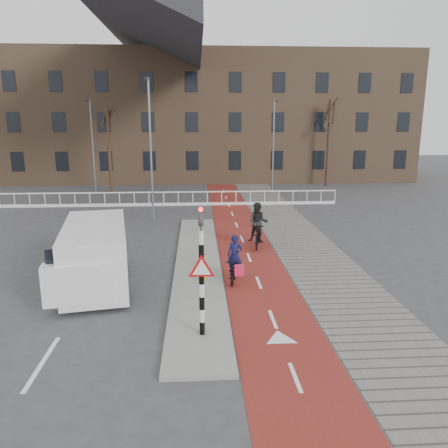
{
  "coord_description": "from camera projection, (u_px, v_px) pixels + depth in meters",
  "views": [
    {
      "loc": [
        -0.68,
        -12.78,
        5.73
      ],
      "look_at": [
        0.42,
        5.0,
        1.5
      ],
      "focal_mm": 35.0,
      "sensor_mm": 36.0,
      "label": 1
    }
  ],
  "objects": [
    {
      "name": "streetlight_right",
      "position": [
        273.0,
        148.0,
        34.47
      ],
      "size": [
        0.12,
        0.12,
        7.3
      ],
      "primitive_type": "cylinder",
      "color": "slate",
      "rests_on": "ground"
    },
    {
      "name": "streetlight_left",
      "position": [
        93.0,
        146.0,
        35.32
      ],
      "size": [
        0.12,
        0.12,
        7.37
      ],
      "primitive_type": "cylinder",
      "color": "slate",
      "rests_on": "ground"
    },
    {
      "name": "tree_mid",
      "position": [
        109.0,
        151.0,
        34.67
      ],
      "size": [
        0.26,
        0.26,
        6.73
      ],
      "primitive_type": "cylinder",
      "color": "#321F16",
      "rests_on": "ground"
    },
    {
      "name": "railing",
      "position": [
        134.0,
        202.0,
        29.92
      ],
      "size": [
        28.0,
        0.1,
        0.99
      ],
      "color": "silver",
      "rests_on": "ground"
    },
    {
      "name": "bollard",
      "position": [
        203.0,
        269.0,
        15.52
      ],
      "size": [
        0.12,
        0.12,
        0.92
      ],
      "primitive_type": "cylinder",
      "color": "#D2C80B",
      "rests_on": "curb_island"
    },
    {
      "name": "townhouse_row",
      "position": [
        172.0,
        99.0,
        42.87
      ],
      "size": [
        46.0,
        10.0,
        15.9
      ],
      "color": "#7F6047",
      "rests_on": "ground"
    },
    {
      "name": "curb_island",
      "position": [
        198.0,
        265.0,
        17.61
      ],
      "size": [
        1.8,
        16.0,
        0.12
      ],
      "primitive_type": "cube",
      "color": "gray",
      "rests_on": "ground"
    },
    {
      "name": "cyclist_near",
      "position": [
        235.0,
        266.0,
        15.85
      ],
      "size": [
        0.9,
        1.71,
        1.72
      ],
      "rotation": [
        0.0,
        0.0,
        -0.21
      ],
      "color": "black",
      "rests_on": "bike_lane"
    },
    {
      "name": "traffic_signal",
      "position": [
        201.0,
        269.0,
        11.32
      ],
      "size": [
        0.8,
        0.8,
        3.68
      ],
      "color": "black",
      "rests_on": "curb_island"
    },
    {
      "name": "van",
      "position": [
        96.0,
        254.0,
        15.35
      ],
      "size": [
        2.94,
        5.43,
        2.22
      ],
      "rotation": [
        0.0,
        0.0,
        0.18
      ],
      "color": "silver",
      "rests_on": "ground"
    },
    {
      "name": "tree_right",
      "position": [
        328.0,
        143.0,
        38.49
      ],
      "size": [
        0.27,
        0.27,
        7.52
      ],
      "primitive_type": "cylinder",
      "color": "#321F16",
      "rests_on": "ground"
    },
    {
      "name": "bike_lane",
      "position": [
        238.0,
        229.0,
        23.58
      ],
      "size": [
        2.5,
        60.0,
        0.01
      ],
      "primitive_type": "cube",
      "color": "maroon",
      "rests_on": "ground"
    },
    {
      "name": "streetlight_near",
      "position": [
        151.0,
        151.0,
        24.87
      ],
      "size": [
        0.12,
        0.12,
        8.03
      ],
      "primitive_type": "cylinder",
      "color": "slate",
      "rests_on": "ground"
    },
    {
      "name": "ground",
      "position": [
        220.0,
        307.0,
        13.78
      ],
      "size": [
        120.0,
        120.0,
        0.0
      ],
      "primitive_type": "plane",
      "color": "#38383A",
      "rests_on": "ground"
    },
    {
      "name": "cyclist_far",
      "position": [
        258.0,
        229.0,
        20.05
      ],
      "size": [
        1.04,
        2.05,
        2.1
      ],
      "rotation": [
        0.0,
        0.0,
        -0.22
      ],
      "color": "black",
      "rests_on": "bike_lane"
    },
    {
      "name": "sidewalk",
      "position": [
        289.0,
        228.0,
        23.75
      ],
      "size": [
        3.0,
        60.0,
        0.01
      ],
      "primitive_type": "cube",
      "color": "slate",
      "rests_on": "ground"
    }
  ]
}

